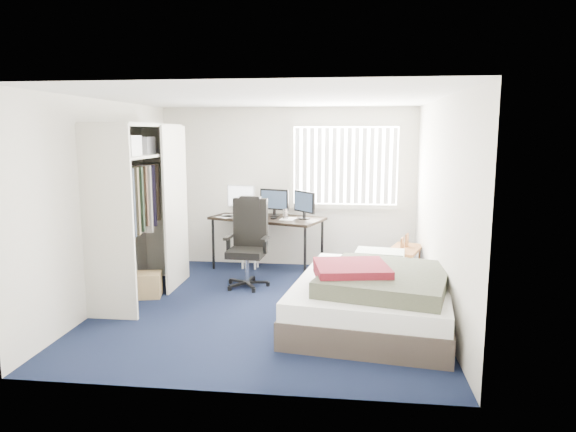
{
  "coord_description": "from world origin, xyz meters",
  "views": [
    {
      "loc": [
        0.95,
        -5.94,
        2.1
      ],
      "look_at": [
        0.2,
        0.4,
        1.07
      ],
      "focal_mm": 32.0,
      "sensor_mm": 36.0,
      "label": 1
    }
  ],
  "objects_px": {
    "desk": "(268,216)",
    "bed": "(374,295)",
    "office_chair": "(248,252)",
    "nightstand": "(405,253)"
  },
  "relations": [
    {
      "from": "desk",
      "to": "bed",
      "type": "distance_m",
      "value": 2.63
    },
    {
      "from": "office_chair",
      "to": "nightstand",
      "type": "height_order",
      "value": "office_chair"
    },
    {
      "from": "desk",
      "to": "office_chair",
      "type": "distance_m",
      "value": 0.96
    },
    {
      "from": "office_chair",
      "to": "nightstand",
      "type": "xyz_separation_m",
      "value": [
        2.16,
        0.29,
        -0.02
      ]
    },
    {
      "from": "nightstand",
      "to": "bed",
      "type": "bearing_deg",
      "value": -108.15
    },
    {
      "from": "office_chair",
      "to": "bed",
      "type": "bearing_deg",
      "value": -35.95
    },
    {
      "from": "desk",
      "to": "bed",
      "type": "relative_size",
      "value": 0.75
    },
    {
      "from": "nightstand",
      "to": "office_chair",
      "type": "bearing_deg",
      "value": -172.42
    },
    {
      "from": "desk",
      "to": "nightstand",
      "type": "height_order",
      "value": "desk"
    },
    {
      "from": "nightstand",
      "to": "bed",
      "type": "relative_size",
      "value": 0.34
    }
  ]
}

